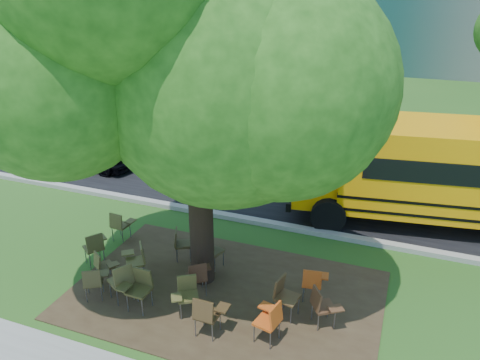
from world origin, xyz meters
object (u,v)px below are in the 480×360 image
at_px(chair_0, 94,280).
at_px(chair_10, 211,248).
at_px(chair_11, 198,275).
at_px(chair_6, 270,318).
at_px(bg_car_red, 151,114).
at_px(chair_2, 123,278).
at_px(pedestrian_b, 19,82).
at_px(pedestrian_a, 33,86).
at_px(chair_8, 95,245).
at_px(main_tree, 194,41).
at_px(chair_13, 313,281).
at_px(black_car, 88,146).
at_px(chair_14, 181,242).
at_px(chair_9, 137,258).
at_px(chair_3, 139,285).
at_px(chair_5, 186,292).
at_px(chair_1, 103,264).
at_px(chair_7, 322,304).
at_px(chair_12, 284,294).
at_px(chair_4, 207,313).
at_px(chair_15, 120,223).

bearing_deg(chair_0, chair_10, 16.84).
bearing_deg(chair_0, chair_11, -6.18).
xyz_separation_m(chair_6, bg_car_red, (-9.86, 12.05, 0.09)).
height_order(chair_2, pedestrian_b, pedestrian_b).
bearing_deg(pedestrian_a, chair_2, -106.53).
bearing_deg(chair_8, chair_11, -59.40).
distance_m(main_tree, pedestrian_a, 22.12).
distance_m(chair_8, chair_13, 5.48).
relative_size(chair_2, chair_11, 1.08).
relative_size(chair_13, black_car, 0.20).
bearing_deg(pedestrian_b, chair_8, 40.34).
height_order(chair_8, chair_13, chair_8).
relative_size(chair_11, pedestrian_a, 0.54).
height_order(chair_0, chair_2, chair_2).
bearing_deg(chair_14, chair_9, -56.38).
height_order(chair_3, chair_5, chair_3).
xyz_separation_m(chair_1, pedestrian_b, (-16.81, 14.72, 0.31)).
relative_size(chair_7, chair_9, 0.99).
bearing_deg(chair_5, chair_13, 177.49).
bearing_deg(chair_8, chair_12, -57.95).
bearing_deg(chair_10, chair_14, -77.33).
relative_size(chair_2, chair_13, 1.11).
xyz_separation_m(chair_4, chair_12, (1.27, 1.14, -0.01)).
distance_m(chair_5, chair_11, 0.66).
distance_m(chair_9, bg_car_red, 12.72).
bearing_deg(chair_14, main_tree, 30.41).
bearing_deg(chair_11, chair_2, 168.91).
relative_size(chair_8, chair_10, 1.02).
distance_m(chair_8, bg_car_red, 12.02).
distance_m(chair_4, chair_10, 2.50).
height_order(chair_10, chair_12, chair_12).
bearing_deg(chair_9, chair_12, -128.22).
bearing_deg(chair_6, main_tree, 67.83).
bearing_deg(chair_14, chair_3, -25.57).
xyz_separation_m(main_tree, chair_0, (-1.95, -1.57, -5.08)).
relative_size(chair_10, bg_car_red, 0.19).
relative_size(chair_3, chair_15, 1.10).
relative_size(chair_3, pedestrian_b, 0.60).
distance_m(chair_3, pedestrian_b, 23.69).
bearing_deg(chair_14, chair_11, 15.04).
bearing_deg(chair_2, chair_13, -38.38).
bearing_deg(chair_12, bg_car_red, -127.39).
height_order(chair_7, chair_13, chair_7).
height_order(chair_4, chair_11, chair_4).
distance_m(chair_2, chair_8, 1.78).
distance_m(chair_4, chair_13, 2.55).
distance_m(chair_4, pedestrian_b, 25.25).
bearing_deg(chair_4, chair_3, 171.97).
bearing_deg(chair_14, bg_car_red, -172.20).
xyz_separation_m(chair_3, chair_5, (1.04, 0.21, -0.04)).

